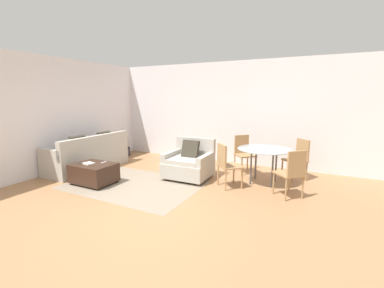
# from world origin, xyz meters

# --- Properties ---
(ground_plane) EXTENTS (20.00, 20.00, 0.00)m
(ground_plane) POSITION_xyz_m (0.00, 0.00, 0.00)
(ground_plane) COLOR #A3754C
(wall_back) EXTENTS (12.00, 0.06, 2.75)m
(wall_back) POSITION_xyz_m (0.00, 3.48, 1.38)
(wall_back) COLOR white
(wall_back) RESTS_ON ground_plane
(wall_left) EXTENTS (0.06, 12.00, 2.75)m
(wall_left) POSITION_xyz_m (-3.12, 1.50, 1.38)
(wall_left) COLOR white
(wall_left) RESTS_ON ground_plane
(area_rug) EXTENTS (2.72, 1.88, 0.01)m
(area_rug) POSITION_xyz_m (-0.80, 0.74, 0.00)
(area_rug) COLOR gray
(area_rug) RESTS_ON ground_plane
(couch) EXTENTS (0.82, 2.09, 0.91)m
(couch) POSITION_xyz_m (-2.59, 1.18, 0.31)
(couch) COLOR #B2ADA3
(couch) RESTS_ON ground_plane
(armchair) EXTENTS (0.99, 0.91, 0.88)m
(armchair) POSITION_xyz_m (0.01, 1.70, 0.34)
(armchair) COLOR #B2ADA3
(armchair) RESTS_ON ground_plane
(ottoman) EXTENTS (0.86, 0.65, 0.43)m
(ottoman) POSITION_xyz_m (-1.61, 0.43, 0.23)
(ottoman) COLOR #382319
(ottoman) RESTS_ON ground_plane
(book_stack) EXTENTS (0.24, 0.20, 0.03)m
(book_stack) POSITION_xyz_m (-1.69, 0.38, 0.44)
(book_stack) COLOR beige
(book_stack) RESTS_ON ottoman
(tv_remote_primary) EXTENTS (0.04, 0.15, 0.01)m
(tv_remote_primary) POSITION_xyz_m (-1.50, 0.61, 0.43)
(tv_remote_primary) COLOR #B7B7BC
(tv_remote_primary) RESTS_ON ottoman
(tv_remote_secondary) EXTENTS (0.14, 0.13, 0.01)m
(tv_remote_secondary) POSITION_xyz_m (-1.85, 0.33, 0.43)
(tv_remote_secondary) COLOR #333338
(tv_remote_secondary) RESTS_ON ottoman
(potted_plant) EXTENTS (0.32, 0.32, 0.89)m
(potted_plant) POSITION_xyz_m (-2.83, 2.77, 0.20)
(potted_plant) COLOR #333338
(potted_plant) RESTS_ON ground_plane
(dining_table) EXTENTS (1.12, 1.12, 0.75)m
(dining_table) POSITION_xyz_m (1.59, 2.09, 0.67)
(dining_table) COLOR #99A8AD
(dining_table) RESTS_ON ground_plane
(dining_chair_near_left) EXTENTS (0.59, 0.59, 0.90)m
(dining_chair_near_left) POSITION_xyz_m (0.97, 1.47, 0.52)
(dining_chair_near_left) COLOR tan
(dining_chair_near_left) RESTS_ON ground_plane
(dining_chair_near_right) EXTENTS (0.59, 0.59, 0.90)m
(dining_chair_near_right) POSITION_xyz_m (2.21, 1.47, 0.52)
(dining_chair_near_right) COLOR tan
(dining_chair_near_right) RESTS_ON ground_plane
(dining_chair_far_left) EXTENTS (0.59, 0.59, 0.90)m
(dining_chair_far_left) POSITION_xyz_m (0.97, 2.71, 0.52)
(dining_chair_far_left) COLOR tan
(dining_chair_far_left) RESTS_ON ground_plane
(dining_chair_far_right) EXTENTS (0.59, 0.59, 0.90)m
(dining_chair_far_right) POSITION_xyz_m (2.21, 2.71, 0.52)
(dining_chair_far_right) COLOR tan
(dining_chair_far_right) RESTS_ON ground_plane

